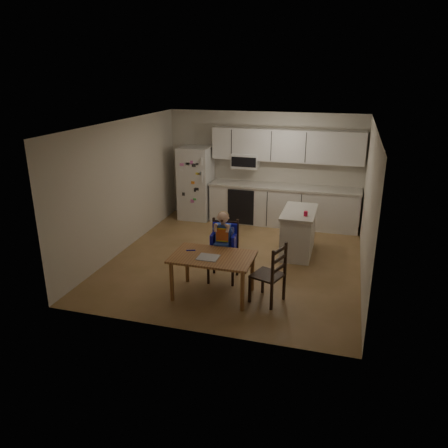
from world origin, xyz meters
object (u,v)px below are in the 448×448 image
refrigerator (196,183)px  chair_side (273,271)px  dining_table (213,261)px  chair_booster (224,238)px  kitchen_island (298,232)px  red_cup (306,214)px

refrigerator → chair_side: bearing=-55.2°
dining_table → chair_side: size_ratio=1.32×
dining_table → chair_side: 0.94m
chair_booster → chair_side: (0.94, -0.60, -0.19)m
refrigerator → kitchen_island: size_ratio=1.46×
kitchen_island → red_cup: size_ratio=13.04×
red_cup → dining_table: 2.18m
chair_booster → chair_side: bearing=-36.6°
chair_booster → kitchen_island: bearing=49.6°
kitchen_island → chair_side: size_ratio=1.22×
kitchen_island → dining_table: kitchen_island is taller
red_cup → dining_table: (-1.21, -1.79, -0.32)m
refrigerator → chair_side: size_ratio=1.79×
dining_table → kitchen_island: bearing=62.7°
refrigerator → dining_table: (1.55, -3.60, -0.27)m
dining_table → chair_booster: size_ratio=1.04×
red_cup → kitchen_island: bearing=117.1°
kitchen_island → chair_booster: chair_booster is taller
kitchen_island → red_cup: bearing=-62.9°
refrigerator → kitchen_island: (2.61, -1.53, -0.42)m
chair_side → refrigerator: bearing=-125.3°
red_cup → chair_booster: size_ratio=0.07×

